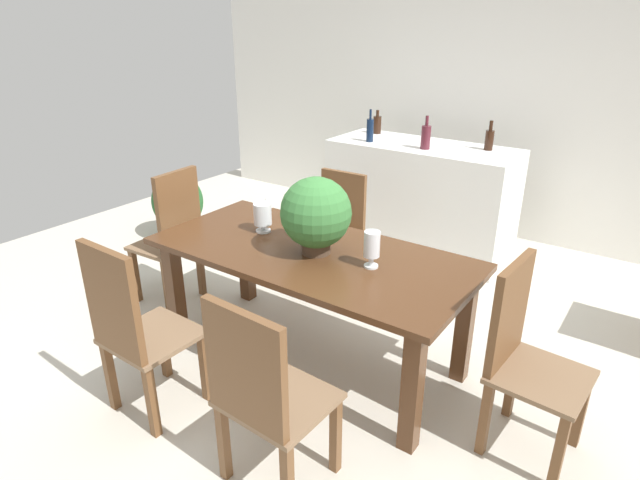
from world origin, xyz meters
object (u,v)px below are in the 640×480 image
object	(u,v)px
flower_centerpiece	(316,214)
wine_glass	(266,204)
crystal_vase_left	(372,246)
chair_head_end	(173,233)
wine_bottle_amber	(426,137)
crystal_vase_center_near	(263,215)
wine_bottle_dark	(377,124)
wine_bottle_clear	(489,139)
dining_table	(311,268)
chair_near_left	(133,327)
kitchen_counter	(420,198)
chair_far_left	(336,225)
potted_plant_floor	(178,204)
chair_foot_end	(523,352)
wine_bottle_green	(370,130)
chair_near_right	(262,392)

from	to	relation	value
flower_centerpiece	wine_glass	world-z (taller)	flower_centerpiece
crystal_vase_left	wine_glass	world-z (taller)	crystal_vase_left
chair_head_end	wine_bottle_amber	world-z (taller)	wine_bottle_amber
flower_centerpiece	crystal_vase_center_near	distance (m)	0.49
flower_centerpiece	wine_bottle_dark	world-z (taller)	same
crystal_vase_center_near	wine_bottle_clear	distance (m)	2.20
flower_centerpiece	wine_bottle_dark	size ratio (longest dim) A/B	2.04
dining_table	wine_bottle_amber	size ratio (longest dim) A/B	6.89
chair_near_left	kitchen_counter	size ratio (longest dim) A/B	0.62
chair_far_left	potted_plant_floor	distance (m)	1.80
flower_centerpiece	crystal_vase_left	size ratio (longest dim) A/B	2.16
chair_far_left	wine_bottle_dark	bearing A→B (deg)	103.86
dining_table	wine_bottle_amber	bearing A→B (deg)	94.43
chair_near_left	wine_glass	xyz separation A→B (m)	(-0.12, 1.20, 0.30)
chair_foot_end	chair_head_end	distance (m)	2.51
chair_head_end	potted_plant_floor	size ratio (longest dim) A/B	1.61
chair_foot_end	wine_bottle_dark	bearing A→B (deg)	47.61
wine_glass	wine_bottle_amber	distance (m)	1.67
crystal_vase_center_near	wine_bottle_dark	world-z (taller)	wine_bottle_dark
chair_far_left	wine_glass	bearing A→B (deg)	-101.75
dining_table	chair_head_end	size ratio (longest dim) A/B	1.86
dining_table	wine_glass	distance (m)	0.65
chair_head_end	crystal_vase_center_near	world-z (taller)	chair_head_end
wine_glass	wine_bottle_green	bearing A→B (deg)	94.36
crystal_vase_left	kitchen_counter	xyz separation A→B (m)	(-0.62, 1.97, -0.39)
dining_table	wine_bottle_clear	world-z (taller)	wine_bottle_clear
chair_far_left	chair_foot_end	bearing A→B (deg)	-31.05
wine_bottle_green	wine_bottle_dark	bearing A→B (deg)	109.49
wine_bottle_clear	potted_plant_floor	distance (m)	2.93
chair_far_left	crystal_vase_left	distance (m)	1.30
kitchen_counter	chair_near_right	bearing A→B (deg)	-77.56
flower_centerpiece	wine_bottle_clear	size ratio (longest dim) A/B	1.84
crystal_vase_left	wine_bottle_dark	size ratio (longest dim) A/B	0.94
wine_bottle_dark	potted_plant_floor	bearing A→B (deg)	-137.43
potted_plant_floor	dining_table	bearing A→B (deg)	-21.22
chair_foot_end	crystal_vase_left	xyz separation A→B (m)	(-0.85, 0.01, 0.34)
dining_table	chair_near_right	size ratio (longest dim) A/B	1.96
chair_foot_end	crystal_vase_center_near	size ratio (longest dim) A/B	5.26
dining_table	wine_bottle_dark	world-z (taller)	wine_bottle_dark
flower_centerpiece	crystal_vase_center_near	size ratio (longest dim) A/B	2.41
crystal_vase_center_near	potted_plant_floor	bearing A→B (deg)	156.10
wine_bottle_dark	dining_table	bearing A→B (deg)	-69.91
wine_bottle_amber	potted_plant_floor	size ratio (longest dim) A/B	0.44
wine_bottle_amber	wine_bottle_dark	xyz separation A→B (m)	(-0.65, 0.33, -0.02)
flower_centerpiece	potted_plant_floor	bearing A→B (deg)	159.05
chair_near_right	potted_plant_floor	xyz separation A→B (m)	(-2.66, 1.81, -0.20)
flower_centerpiece	wine_bottle_amber	xyz separation A→B (m)	(-0.19, 1.86, 0.10)
crystal_vase_left	wine_bottle_amber	size ratio (longest dim) A/B	0.75
chair_near_left	wine_glass	bearing A→B (deg)	-83.39
chair_near_right	chair_head_end	xyz separation A→B (m)	(-1.68, 0.95, 0.02)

